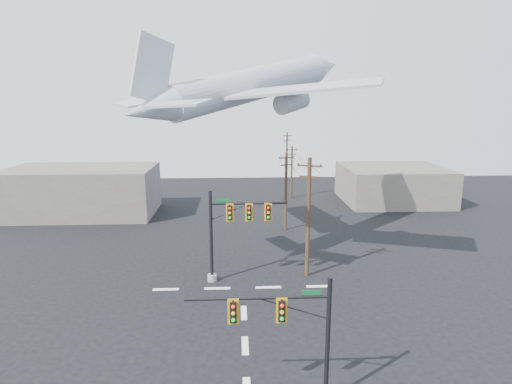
{
  "coord_description": "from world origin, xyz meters",
  "views": [
    {
      "loc": [
        -0.42,
        -19.06,
        14.47
      ],
      "look_at": [
        0.7,
        5.0,
        9.21
      ],
      "focal_mm": 30.0,
      "sensor_mm": 36.0,
      "label": 1
    }
  ],
  "objects_px": {
    "utility_pole_c": "(292,171)",
    "utility_pole_d": "(287,155)",
    "signal_mast_far": "(230,231)",
    "utility_pole_a": "(308,216)",
    "airliner": "(253,85)",
    "signal_mast_near": "(297,338)",
    "utility_pole_b": "(286,190)"
  },
  "relations": [
    {
      "from": "utility_pole_c",
      "to": "utility_pole_d",
      "type": "relative_size",
      "value": 0.9
    },
    {
      "from": "signal_mast_near",
      "to": "airliner",
      "type": "xyz_separation_m",
      "value": [
        -1.23,
        19.8,
        12.08
      ]
    },
    {
      "from": "utility_pole_a",
      "to": "utility_pole_c",
      "type": "distance_m",
      "value": 28.79
    },
    {
      "from": "signal_mast_near",
      "to": "utility_pole_a",
      "type": "bearing_deg",
      "value": 78.71
    },
    {
      "from": "signal_mast_far",
      "to": "airliner",
      "type": "distance_m",
      "value": 12.74
    },
    {
      "from": "signal_mast_far",
      "to": "airliner",
      "type": "bearing_deg",
      "value": 68.63
    },
    {
      "from": "utility_pole_c",
      "to": "airliner",
      "type": "height_order",
      "value": "airliner"
    },
    {
      "from": "signal_mast_far",
      "to": "utility_pole_b",
      "type": "xyz_separation_m",
      "value": [
        6.04,
        13.66,
        0.37
      ]
    },
    {
      "from": "utility_pole_c",
      "to": "utility_pole_d",
      "type": "distance_m",
      "value": 14.83
    },
    {
      "from": "signal_mast_near",
      "to": "utility_pole_c",
      "type": "xyz_separation_m",
      "value": [
        5.41,
        43.94,
        0.52
      ]
    },
    {
      "from": "utility_pole_a",
      "to": "utility_pole_c",
      "type": "height_order",
      "value": "utility_pole_a"
    },
    {
      "from": "utility_pole_a",
      "to": "utility_pole_d",
      "type": "xyz_separation_m",
      "value": [
        3.37,
        43.45,
        -0.71
      ]
    },
    {
      "from": "signal_mast_far",
      "to": "airliner",
      "type": "height_order",
      "value": "airliner"
    },
    {
      "from": "signal_mast_far",
      "to": "utility_pole_d",
      "type": "distance_m",
      "value": 45.29
    },
    {
      "from": "signal_mast_near",
      "to": "signal_mast_far",
      "type": "bearing_deg",
      "value": 102.87
    },
    {
      "from": "signal_mast_near",
      "to": "utility_pole_a",
      "type": "relative_size",
      "value": 0.7
    },
    {
      "from": "signal_mast_near",
      "to": "utility_pole_c",
      "type": "relative_size",
      "value": 0.9
    },
    {
      "from": "utility_pole_a",
      "to": "utility_pole_d",
      "type": "height_order",
      "value": "utility_pole_a"
    },
    {
      "from": "signal_mast_near",
      "to": "utility_pole_b",
      "type": "distance_m",
      "value": 28.3
    },
    {
      "from": "airliner",
      "to": "utility_pole_c",
      "type": "bearing_deg",
      "value": 30.61
    },
    {
      "from": "utility_pole_c",
      "to": "airliner",
      "type": "relative_size",
      "value": 0.36
    },
    {
      "from": "signal_mast_near",
      "to": "utility_pole_a",
      "type": "distance_m",
      "value": 15.66
    },
    {
      "from": "signal_mast_far",
      "to": "utility_pole_a",
      "type": "relative_size",
      "value": 0.76
    },
    {
      "from": "utility_pole_b",
      "to": "airliner",
      "type": "xyz_separation_m",
      "value": [
        -3.96,
        -8.35,
        11.02
      ]
    },
    {
      "from": "signal_mast_far",
      "to": "airliner",
      "type": "xyz_separation_m",
      "value": [
        2.08,
        5.31,
        11.4
      ]
    },
    {
      "from": "signal_mast_far",
      "to": "utility_pole_b",
      "type": "bearing_deg",
      "value": 66.16
    },
    {
      "from": "utility_pole_c",
      "to": "signal_mast_far",
      "type": "bearing_deg",
      "value": -124.16
    },
    {
      "from": "utility_pole_b",
      "to": "utility_pole_d",
      "type": "xyz_separation_m",
      "value": [
        3.69,
        30.58,
        -0.1
      ]
    },
    {
      "from": "signal_mast_far",
      "to": "utility_pole_c",
      "type": "distance_m",
      "value": 30.71
    },
    {
      "from": "signal_mast_far",
      "to": "signal_mast_near",
      "type": "bearing_deg",
      "value": -77.13
    },
    {
      "from": "signal_mast_near",
      "to": "utility_pole_d",
      "type": "distance_m",
      "value": 59.08
    },
    {
      "from": "signal_mast_far",
      "to": "utility_pole_c",
      "type": "bearing_deg",
      "value": 73.51
    }
  ]
}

